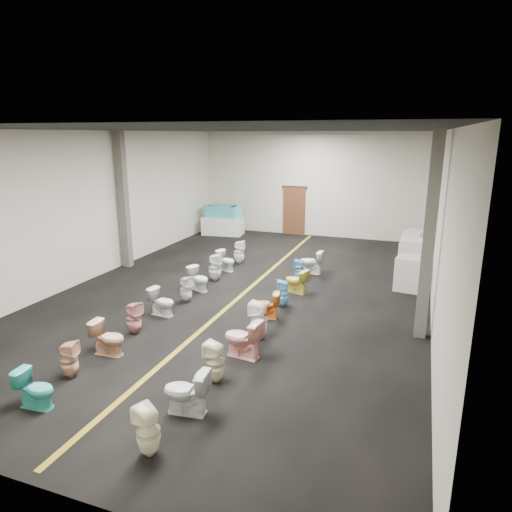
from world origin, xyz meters
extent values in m
plane|color=black|center=(0.00, 0.00, 0.00)|extent=(16.00, 16.00, 0.00)
plane|color=black|center=(0.00, 0.00, 4.50)|extent=(16.00, 16.00, 0.00)
plane|color=beige|center=(0.00, 8.00, 2.25)|extent=(10.00, 0.00, 10.00)
plane|color=beige|center=(-5.00, 0.00, 2.25)|extent=(0.00, 16.00, 16.00)
plane|color=beige|center=(5.00, 0.00, 2.25)|extent=(0.00, 16.00, 16.00)
cube|color=olive|center=(0.00, 0.00, 0.00)|extent=(0.12, 15.60, 0.01)
cube|color=#562D19|center=(-0.80, 7.94, 1.05)|extent=(1.00, 0.10, 2.10)
cube|color=#331C11|center=(-0.80, 7.95, 2.12)|extent=(1.15, 0.08, 0.10)
cube|color=#59544C|center=(-4.75, 1.00, 2.25)|extent=(0.25, 0.25, 4.50)
cube|color=#59544C|center=(4.75, -1.50, 2.25)|extent=(0.25, 0.25, 4.50)
cube|color=white|center=(-3.78, 6.78, 0.40)|extent=(1.87, 1.10, 0.79)
cube|color=#41ACBB|center=(-3.78, 6.78, 1.05)|extent=(1.22, 0.70, 0.50)
cylinder|color=#41ACBB|center=(-4.38, 6.76, 1.05)|extent=(0.66, 0.66, 0.50)
cylinder|color=#41ACBB|center=(-3.18, 6.80, 1.05)|extent=(0.66, 0.66, 0.50)
cube|color=teal|center=(-3.78, 6.78, 1.25)|extent=(1.01, 0.50, 0.20)
cube|color=silver|center=(4.40, 1.74, 0.49)|extent=(0.87, 0.87, 0.98)
cube|color=silver|center=(4.40, 3.49, 0.56)|extent=(0.83, 0.83, 1.12)
cube|color=silver|center=(4.40, 4.28, 0.41)|extent=(0.94, 0.94, 0.82)
cube|color=silver|center=(4.40, 5.73, 0.48)|extent=(0.89, 0.89, 0.97)
imported|color=#3AB2A5|center=(-1.17, -6.60, 0.33)|extent=(0.68, 0.42, 0.67)
imported|color=#D9A783|center=(-1.34, -5.64, 0.36)|extent=(0.40, 0.39, 0.71)
imported|color=tan|center=(-1.24, -4.62, 0.36)|extent=(0.72, 0.44, 0.72)
imported|color=#D18B8B|center=(-1.34, -3.59, 0.38)|extent=(0.42, 0.41, 0.75)
imported|color=silver|center=(-1.32, -2.41, 0.35)|extent=(0.72, 0.47, 0.69)
imported|color=silver|center=(-1.21, -1.38, 0.36)|extent=(0.43, 0.43, 0.72)
imported|color=silver|center=(-1.32, -0.42, 0.35)|extent=(0.78, 0.62, 0.70)
imported|color=white|center=(-1.27, 0.56, 0.43)|extent=(0.45, 0.44, 0.86)
imported|color=white|center=(-1.38, 1.67, 0.34)|extent=(0.75, 0.58, 0.68)
imported|color=white|center=(-1.31, 2.63, 0.41)|extent=(0.43, 0.42, 0.81)
imported|color=beige|center=(1.23, -6.97, 0.38)|extent=(0.46, 0.45, 0.76)
imported|color=silver|center=(1.25, -5.90, 0.39)|extent=(0.80, 0.52, 0.77)
imported|color=beige|center=(1.27, -4.84, 0.39)|extent=(0.39, 0.38, 0.78)
imported|color=#FBADA7|center=(1.39, -3.78, 0.41)|extent=(0.86, 0.56, 0.82)
imported|color=white|center=(1.40, -2.86, 0.43)|extent=(0.40, 0.39, 0.86)
imported|color=orange|center=(1.18, -1.72, 0.34)|extent=(0.73, 0.51, 0.68)
imported|color=#72BCE6|center=(1.34, -0.80, 0.36)|extent=(0.41, 0.40, 0.72)
imported|color=#DECF4E|center=(1.38, 0.36, 0.35)|extent=(0.77, 0.58, 0.70)
imported|color=#6BA6CB|center=(1.21, 1.39, 0.34)|extent=(0.32, 0.31, 0.69)
imported|color=white|center=(1.34, 2.33, 0.38)|extent=(0.77, 0.47, 0.76)
camera|label=1|loc=(4.54, -11.63, 4.40)|focal=32.00mm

